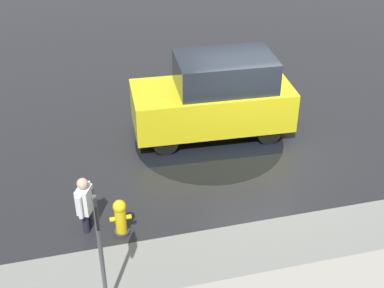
{
  "coord_description": "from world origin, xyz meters",
  "views": [
    {
      "loc": [
        4.19,
        10.23,
        7.14
      ],
      "look_at": [
        1.82,
        0.79,
        0.9
      ],
      "focal_mm": 50.0,
      "sensor_mm": 36.0,
      "label": 1
    }
  ],
  "objects_px": {
    "moving_hatchback": "(215,97)",
    "sign_post": "(99,239)",
    "fire_hydrant": "(120,218)",
    "pedestrian": "(85,202)"
  },
  "relations": [
    {
      "from": "moving_hatchback",
      "to": "sign_post",
      "type": "xyz_separation_m",
      "value": [
        3.31,
        5.03,
        0.55
      ]
    },
    {
      "from": "sign_post",
      "to": "fire_hydrant",
      "type": "bearing_deg",
      "value": -104.88
    },
    {
      "from": "moving_hatchback",
      "to": "pedestrian",
      "type": "bearing_deg",
      "value": 40.24
    },
    {
      "from": "moving_hatchback",
      "to": "fire_hydrant",
      "type": "relative_size",
      "value": 4.98
    },
    {
      "from": "pedestrian",
      "to": "sign_post",
      "type": "distance_m",
      "value": 2.3
    },
    {
      "from": "moving_hatchback",
      "to": "pedestrian",
      "type": "height_order",
      "value": "moving_hatchback"
    },
    {
      "from": "moving_hatchback",
      "to": "pedestrian",
      "type": "relative_size",
      "value": 3.27
    },
    {
      "from": "fire_hydrant",
      "to": "pedestrian",
      "type": "relative_size",
      "value": 0.66
    },
    {
      "from": "fire_hydrant",
      "to": "pedestrian",
      "type": "height_order",
      "value": "pedestrian"
    },
    {
      "from": "pedestrian",
      "to": "sign_post",
      "type": "bearing_deg",
      "value": 93.88
    }
  ]
}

